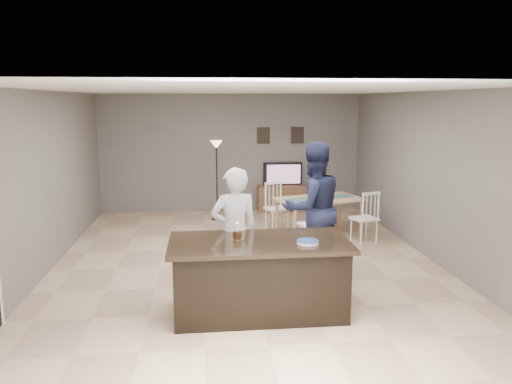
{
  "coord_description": "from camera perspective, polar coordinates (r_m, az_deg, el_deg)",
  "views": [
    {
      "loc": [
        -0.65,
        -7.5,
        2.55
      ],
      "look_at": [
        0.12,
        -0.3,
        1.22
      ],
      "focal_mm": 35.0,
      "sensor_mm": 36.0,
      "label": 1
    }
  ],
  "objects": [
    {
      "name": "floor",
      "position": [
        7.95,
        -1.11,
        -8.27
      ],
      "size": [
        8.0,
        8.0,
        0.0
      ],
      "primitive_type": "plane",
      "color": "tan",
      "rests_on": "ground"
    },
    {
      "name": "room_shell",
      "position": [
        7.58,
        -1.16,
        3.83
      ],
      "size": [
        8.0,
        8.0,
        8.0
      ],
      "color": "slate",
      "rests_on": "floor"
    },
    {
      "name": "kitchen_island",
      "position": [
        6.11,
        0.36,
        -9.61
      ],
      "size": [
        2.15,
        1.1,
        0.9
      ],
      "color": "black",
      "rests_on": "floor"
    },
    {
      "name": "tv_console",
      "position": [
        11.64,
        3.15,
        -0.72
      ],
      "size": [
        1.2,
        0.4,
        0.6
      ],
      "primitive_type": "cube",
      "color": "brown",
      "rests_on": "floor"
    },
    {
      "name": "television",
      "position": [
        11.62,
        3.12,
        2.07
      ],
      "size": [
        0.91,
        0.12,
        0.53
      ],
      "primitive_type": "imported",
      "rotation": [
        0.0,
        0.0,
        3.14
      ],
      "color": "black",
      "rests_on": "tv_console"
    },
    {
      "name": "tv_screen_glow",
      "position": [
        11.54,
        3.19,
        2.04
      ],
      "size": [
        0.78,
        0.0,
        0.78
      ],
      "primitive_type": "plane",
      "rotation": [
        1.57,
        0.0,
        3.14
      ],
      "color": "#D05017",
      "rests_on": "tv_console"
    },
    {
      "name": "picture_frames",
      "position": [
        11.65,
        2.81,
        6.48
      ],
      "size": [
        1.1,
        0.02,
        0.38
      ],
      "color": "black",
      "rests_on": "room_shell"
    },
    {
      "name": "woman",
      "position": [
        6.49,
        -2.46,
        -4.68
      ],
      "size": [
        0.69,
        0.52,
        1.72
      ],
      "primitive_type": "imported",
      "rotation": [
        0.0,
        0.0,
        3.32
      ],
      "color": "silver",
      "rests_on": "floor"
    },
    {
      "name": "man",
      "position": [
        7.4,
        6.52,
        -1.88
      ],
      "size": [
        1.11,
        0.97,
        1.96
      ],
      "primitive_type": "imported",
      "rotation": [
        0.0,
        0.0,
        3.41
      ],
      "color": "#191E38",
      "rests_on": "floor"
    },
    {
      "name": "birthday_cake",
      "position": [
        6.03,
        -2.15,
        -4.95
      ],
      "size": [
        0.14,
        0.14,
        0.22
      ],
      "color": "gold",
      "rests_on": "kitchen_island"
    },
    {
      "name": "plate_stack",
      "position": [
        5.88,
        5.93,
        -5.71
      ],
      "size": [
        0.26,
        0.26,
        0.04
      ],
      "color": "white",
      "rests_on": "kitchen_island"
    },
    {
      "name": "dining_table",
      "position": [
        9.48,
        7.21,
        -1.46
      ],
      "size": [
        1.96,
        2.14,
        0.96
      ],
      "rotation": [
        0.0,
        0.0,
        0.31
      ],
      "color": "tan",
      "rests_on": "floor"
    },
    {
      "name": "floor_lamp",
      "position": [
        10.68,
        -4.53,
        3.82
      ],
      "size": [
        0.26,
        0.26,
        1.71
      ],
      "color": "black",
      "rests_on": "floor"
    }
  ]
}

